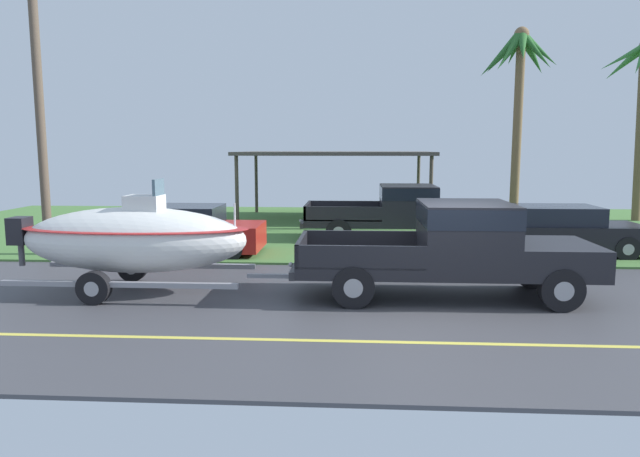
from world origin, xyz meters
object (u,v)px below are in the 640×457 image
at_px(carport_awning, 335,155).
at_px(palm_tree_near_left, 518,72).
at_px(parked_sedan_far, 554,231).
at_px(boat_on_trailer, 134,239).
at_px(parked_sedan_near, 183,231).
at_px(parked_pickup_background, 407,209).
at_px(pickup_truck_towing, 463,245).
at_px(utility_pole, 39,93).

relative_size(carport_awning, palm_tree_near_left, 1.09).
relative_size(parked_sedan_far, carport_awning, 0.59).
xyz_separation_m(boat_on_trailer, parked_sedan_near, (-0.27, 4.27, -0.44)).
bearing_deg(parked_pickup_background, palm_tree_near_left, 32.99).
bearing_deg(pickup_truck_towing, boat_on_trailer, 180.00).
relative_size(boat_on_trailer, utility_pole, 0.68).
xyz_separation_m(pickup_truck_towing, utility_pole, (-10.62, 3.81, 3.38)).
bearing_deg(palm_tree_near_left, pickup_truck_towing, -109.86).
distance_m(parked_sedan_near, carport_awning, 9.30).
bearing_deg(palm_tree_near_left, utility_pole, -157.25).
bearing_deg(parked_sedan_near, parked_pickup_background, 23.96).
xyz_separation_m(pickup_truck_towing, parked_sedan_far, (3.40, 4.83, -0.39)).
relative_size(parked_pickup_background, utility_pole, 0.70).
distance_m(carport_awning, palm_tree_near_left, 7.63).
relative_size(boat_on_trailer, parked_sedan_near, 1.35).
relative_size(pickup_truck_towing, utility_pole, 0.70).
distance_m(carport_awning, utility_pole, 11.63).
height_order(pickup_truck_towing, parked_sedan_near, pickup_truck_towing).
relative_size(boat_on_trailer, carport_awning, 0.75).
bearing_deg(parked_sedan_near, carport_awning, 64.12).
distance_m(boat_on_trailer, palm_tree_near_left, 14.82).
xyz_separation_m(parked_pickup_background, palm_tree_near_left, (4.02, 2.61, 4.62)).
height_order(parked_pickup_background, palm_tree_near_left, palm_tree_near_left).
xyz_separation_m(parked_pickup_background, utility_pole, (-10.12, -3.32, 3.43)).
height_order(parked_sedan_far, carport_awning, carport_awning).
height_order(parked_sedan_near, parked_sedan_far, same).
height_order(pickup_truck_towing, parked_sedan_far, pickup_truck_towing).
relative_size(pickup_truck_towing, parked_pickup_background, 1.01).
distance_m(pickup_truck_towing, utility_pole, 11.78).
height_order(parked_pickup_background, parked_sedan_far, parked_pickup_background).
distance_m(parked_pickup_background, utility_pole, 11.19).
xyz_separation_m(boat_on_trailer, utility_pole, (-3.94, 3.81, 3.32)).
bearing_deg(parked_sedan_far, boat_on_trailer, -154.43).
relative_size(parked_sedan_near, utility_pole, 0.50).
relative_size(pickup_truck_towing, palm_tree_near_left, 0.84).
bearing_deg(utility_pole, parked_pickup_background, 18.16).
xyz_separation_m(parked_sedan_near, carport_awning, (3.96, 8.16, 2.03)).
bearing_deg(boat_on_trailer, parked_pickup_background, 49.07).
bearing_deg(parked_pickup_background, pickup_truck_towing, -85.98).
relative_size(parked_sedan_far, palm_tree_near_left, 0.64).
distance_m(boat_on_trailer, carport_awning, 13.06).
bearing_deg(carport_awning, pickup_truck_towing, -76.44).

